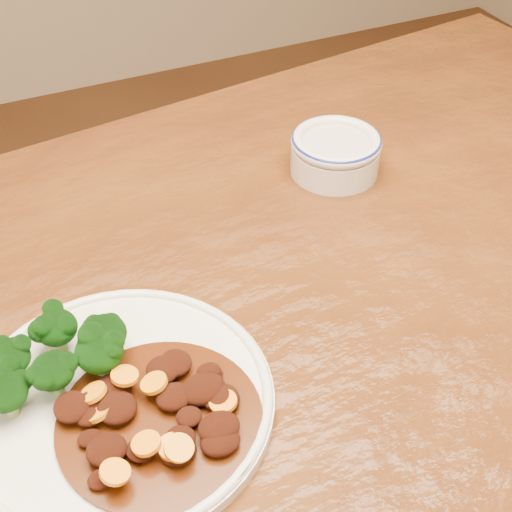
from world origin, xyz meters
name	(u,v)px	position (x,y,z in m)	size (l,w,h in m)	color
dining_table	(279,351)	(0.00, 0.00, 0.67)	(1.60, 1.08, 0.75)	#592E0F
dinner_plate	(120,401)	(-0.20, -0.06, 0.76)	(0.29, 0.29, 0.02)	white
broccoli_florets	(61,355)	(-0.24, -0.01, 0.79)	(0.14, 0.10, 0.05)	#83A555
mince_stew	(161,413)	(-0.17, -0.10, 0.77)	(0.19, 0.19, 0.03)	#471C07
dip_bowl	(335,152)	(0.18, 0.20, 0.78)	(0.12, 0.12, 0.05)	silver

